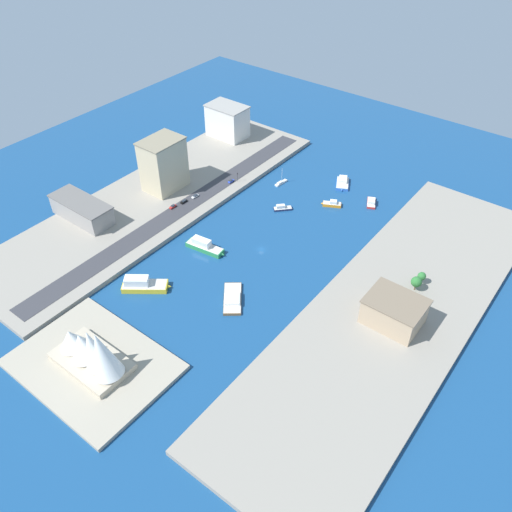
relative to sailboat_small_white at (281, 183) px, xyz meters
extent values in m
plane|color=navy|center=(-31.11, 62.66, -0.78)|extent=(440.00, 440.00, 0.00)
cube|color=gray|center=(-111.99, 62.66, 0.57)|extent=(70.00, 240.00, 2.72)
cube|color=gray|center=(49.76, 62.66, 0.57)|extent=(70.00, 240.00, 2.72)
cube|color=#A89E89|center=(-21.72, 172.41, 0.22)|extent=(68.96, 50.54, 2.00)
cube|color=#38383D|center=(28.92, 62.66, 2.01)|extent=(12.65, 228.00, 0.15)
cube|color=white|center=(-0.02, -0.15, -0.31)|extent=(3.43, 10.36, 0.96)
cone|color=white|center=(-0.57, -5.46, -0.31)|extent=(0.95, 0.95, 0.86)
cube|color=white|center=(0.13, 1.21, 0.58)|extent=(2.37, 4.17, 0.81)
cube|color=beige|center=(-0.02, -0.15, 0.22)|extent=(3.29, 9.94, 0.10)
cylinder|color=silver|center=(-0.07, -0.66, 5.25)|extent=(0.24, 0.24, 10.16)
cube|color=#2D8C4C|center=(-6.39, 82.02, 0.59)|extent=(22.77, 9.20, 2.75)
cone|color=#2D8C4C|center=(-18.09, 80.43, 0.59)|extent=(2.79, 2.79, 2.48)
cube|color=white|center=(-4.48, 82.27, 3.95)|extent=(11.23, 5.84, 3.97)
cube|color=beige|center=(-6.39, 82.02, 2.02)|extent=(21.86, 8.83, 0.10)
cube|color=blue|center=(-32.85, -23.25, 0.10)|extent=(13.89, 16.92, 1.77)
cone|color=blue|center=(-36.53, -16.17, 0.10)|extent=(2.15, 2.15, 1.59)
cube|color=white|center=(-31.73, -25.39, 2.02)|extent=(8.21, 9.28, 2.06)
cube|color=beige|center=(-32.85, -23.25, 1.04)|extent=(13.33, 16.25, 0.10)
cube|color=#1E284C|center=(-18.14, 23.63, -0.16)|extent=(10.46, 10.74, 1.25)
cone|color=#1E284C|center=(-22.21, 19.32, -0.16)|extent=(1.59, 1.59, 1.13)
cube|color=white|center=(-17.17, 24.65, 1.59)|extent=(5.39, 5.49, 2.24)
cube|color=beige|center=(-18.14, 23.63, 0.52)|extent=(10.04, 10.32, 0.10)
cube|color=red|center=(-58.30, -15.13, -0.10)|extent=(9.71, 12.86, 1.37)
cone|color=red|center=(-55.53, -20.79, -0.10)|extent=(1.65, 1.65, 1.23)
cube|color=white|center=(-58.61, -14.50, 1.69)|extent=(6.08, 6.95, 2.21)
cube|color=beige|center=(-58.30, -15.13, 0.63)|extent=(9.32, 12.35, 0.10)
cube|color=brown|center=(-43.74, 103.00, -0.12)|extent=(20.68, 22.91, 1.34)
cone|color=brown|center=(-36.60, 93.97, -0.12)|extent=(1.69, 1.69, 1.21)
cube|color=white|center=(-44.70, 104.21, 1.41)|extent=(11.15, 11.36, 1.71)
cube|color=beige|center=(-43.74, 103.00, 0.60)|extent=(19.86, 21.99, 0.10)
cube|color=yellow|center=(-3.21, 124.07, 0.71)|extent=(23.23, 20.34, 2.98)
cone|color=yellow|center=(-12.98, 116.71, 0.71)|extent=(3.76, 3.76, 2.69)
cube|color=white|center=(-0.15, 126.37, 4.36)|extent=(12.92, 11.63, 4.32)
cube|color=beige|center=(-3.21, 124.07, 2.25)|extent=(22.30, 19.53, 0.10)
cube|color=orange|center=(-39.89, 1.60, 0.17)|extent=(11.94, 9.04, 1.91)
cone|color=orange|center=(-34.46, 4.48, 0.17)|extent=(2.33, 2.33, 1.72)
cube|color=white|center=(-40.56, 1.25, 2.07)|extent=(5.19, 4.86, 1.89)
cube|color=beige|center=(-39.89, 1.60, 1.18)|extent=(11.46, 8.68, 0.10)
cube|color=gray|center=(68.04, 105.99, 7.57)|extent=(39.34, 15.67, 11.27)
cube|color=slate|center=(68.04, 105.99, 13.61)|extent=(40.92, 16.30, 0.80)
cube|color=#C6B793|center=(53.85, 51.82, 18.06)|extent=(18.76, 25.24, 32.24)
cube|color=gray|center=(53.85, 51.82, 34.58)|extent=(19.51, 26.25, 0.80)
cube|color=tan|center=(-114.37, 70.48, 8.42)|extent=(25.54, 20.16, 12.96)
cube|color=#7C6B55|center=(-114.37, 70.48, 15.30)|extent=(26.56, 20.96, 0.80)
cube|color=silver|center=(67.83, -26.57, 13.29)|extent=(27.97, 18.39, 22.72)
cube|color=#9D9992|center=(67.83, -26.57, 25.05)|extent=(29.08, 19.13, 0.80)
cylinder|color=black|center=(25.19, 20.59, 2.40)|extent=(0.26, 0.64, 0.64)
cylinder|color=black|center=(23.56, 20.56, 2.40)|extent=(0.26, 0.64, 0.64)
cylinder|color=black|center=(25.13, 23.69, 2.40)|extent=(0.26, 0.64, 0.64)
cylinder|color=black|center=(23.51, 23.66, 2.40)|extent=(0.26, 0.64, 0.64)
cube|color=blue|center=(24.35, 22.13, 2.72)|extent=(1.90, 4.45, 0.84)
cube|color=#262D38|center=(24.34, 22.35, 3.46)|extent=(1.65, 2.50, 0.64)
cylinder|color=black|center=(31.41, 59.79, 2.40)|extent=(0.25, 0.64, 0.64)
cylinder|color=black|center=(32.99, 59.80, 2.40)|extent=(0.25, 0.64, 0.64)
cylinder|color=black|center=(31.43, 56.43, 2.40)|extent=(0.25, 0.64, 0.64)
cylinder|color=black|center=(33.01, 56.44, 2.40)|extent=(0.25, 0.64, 0.64)
cube|color=black|center=(32.21, 58.12, 2.74)|extent=(1.81, 4.80, 0.86)
cube|color=#262D38|center=(32.21, 57.88, 3.40)|extent=(1.58, 2.69, 0.47)
cylinder|color=black|center=(32.92, 67.91, 2.40)|extent=(0.26, 0.64, 0.64)
cylinder|color=black|center=(34.44, 67.89, 2.40)|extent=(0.26, 0.64, 0.64)
cylinder|color=black|center=(32.88, 64.63, 2.40)|extent=(0.26, 0.64, 0.64)
cylinder|color=black|center=(34.41, 64.61, 2.40)|extent=(0.26, 0.64, 0.64)
cube|color=red|center=(33.66, 66.26, 2.75)|extent=(1.78, 4.71, 0.89)
cube|color=#262D38|center=(33.66, 66.02, 3.48)|extent=(1.55, 2.64, 0.56)
cylinder|color=black|center=(29.94, 51.35, 2.40)|extent=(0.27, 0.65, 0.64)
cylinder|color=black|center=(31.62, 51.30, 2.40)|extent=(0.27, 0.65, 0.64)
cylinder|color=black|center=(29.83, 47.76, 2.40)|extent=(0.27, 0.65, 0.64)
cylinder|color=black|center=(31.52, 47.71, 2.40)|extent=(0.27, 0.65, 0.64)
cube|color=white|center=(30.73, 49.53, 2.70)|extent=(2.03, 5.18, 0.78)
cube|color=#262D38|center=(30.72, 49.28, 3.34)|extent=(1.74, 2.92, 0.51)
cylinder|color=black|center=(21.45, 18.84, 4.68)|extent=(0.18, 0.18, 5.50)
cube|color=black|center=(21.45, 18.84, 7.93)|extent=(0.36, 0.36, 1.00)
sphere|color=red|center=(21.45, 18.84, 8.28)|extent=(0.24, 0.24, 0.24)
sphere|color=yellow|center=(21.45, 18.84, 7.93)|extent=(0.24, 0.24, 0.24)
sphere|color=green|center=(21.45, 18.84, 7.58)|extent=(0.24, 0.24, 0.24)
cube|color=#BCAD93|center=(-21.72, 172.41, 2.72)|extent=(35.61, 20.31, 3.00)
cone|color=white|center=(-32.37, 172.41, 15.17)|extent=(16.42, 12.77, 23.82)
cone|color=white|center=(-25.81, 172.41, 13.82)|extent=(13.55, 10.83, 20.60)
cone|color=white|center=(-17.98, 172.41, 10.37)|extent=(15.43, 13.27, 14.69)
cone|color=white|center=(-9.44, 172.41, 8.71)|extent=(13.11, 12.10, 10.40)
cylinder|color=brown|center=(-113.80, 37.47, 3.50)|extent=(0.50, 0.50, 3.13)
sphere|color=#2D7233|center=(-113.80, 37.47, 6.77)|extent=(4.26, 4.26, 4.26)
cylinder|color=brown|center=(-113.60, 43.68, 3.52)|extent=(0.50, 0.50, 3.18)
sphere|color=#2D7233|center=(-113.60, 43.68, 7.30)|extent=(5.47, 5.47, 5.47)
camera|label=1|loc=(-167.22, 243.93, 184.55)|focal=36.81mm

